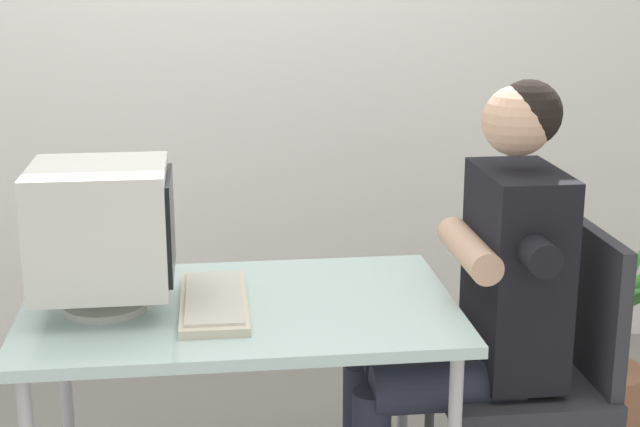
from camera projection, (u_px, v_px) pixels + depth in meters
name	position (u px, v px, depth m)	size (l,w,h in m)	color
desk	(240.00, 324.00, 2.64)	(1.18, 0.75, 0.73)	#B7B7BC
crt_monitor	(102.00, 229.00, 2.52)	(0.36, 0.34, 0.40)	silver
keyboard	(214.00, 302.00, 2.60)	(0.18, 0.46, 0.03)	beige
office_chair	(541.00, 363.00, 2.81)	(0.47, 0.47, 0.90)	#4C4C51
person_seated	(479.00, 297.00, 2.73)	(0.72, 0.57, 1.34)	black
potted_plant	(601.00, 344.00, 3.38)	(0.69, 0.77, 0.77)	#9E6647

